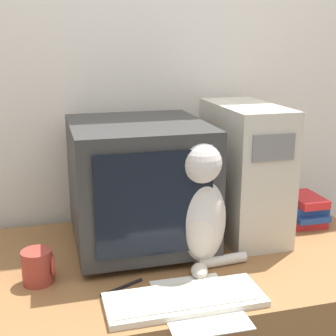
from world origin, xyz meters
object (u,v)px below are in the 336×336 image
crt_monitor (139,183)px  mug (38,267)px  keyboard (185,300)px  cat (201,210)px  book_stack (303,209)px  computer_tower (244,170)px  pen (122,287)px

crt_monitor → mug: bearing=-150.8°
keyboard → cat: bearing=61.4°
crt_monitor → book_stack: 0.68m
crt_monitor → computer_tower: computer_tower is taller
computer_tower → pen: 0.64m
computer_tower → pen: (-0.51, -0.31, -0.23)m
book_stack → pen: size_ratio=1.39×
mug → keyboard: bearing=-29.7°
computer_tower → cat: computer_tower is taller
computer_tower → mug: size_ratio=4.64×
crt_monitor → mug: 0.43m
computer_tower → crt_monitor: bearing=-178.2°
keyboard → book_stack: size_ratio=2.35×
cat → book_stack: size_ratio=2.20×
computer_tower → pen: size_ratio=3.55×
cat → keyboard: bearing=-100.2°
cat → book_stack: (0.50, 0.23, -0.13)m
computer_tower → mug: 0.79m
crt_monitor → keyboard: crt_monitor is taller
computer_tower → book_stack: bearing=2.1°
crt_monitor → computer_tower: (0.39, 0.01, 0.01)m
crt_monitor → computer_tower: bearing=1.8°
crt_monitor → book_stack: (0.66, 0.02, -0.17)m
cat → book_stack: 0.57m
keyboard → pen: 0.19m
computer_tower → keyboard: (-0.35, -0.42, -0.23)m
keyboard → cat: size_ratio=1.07×
keyboard → mug: (-0.38, 0.22, 0.04)m
cat → book_stack: bearing=42.6°
book_stack → mug: book_stack is taller
crt_monitor → pen: size_ratio=3.60×
mug → cat: bearing=-1.3°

